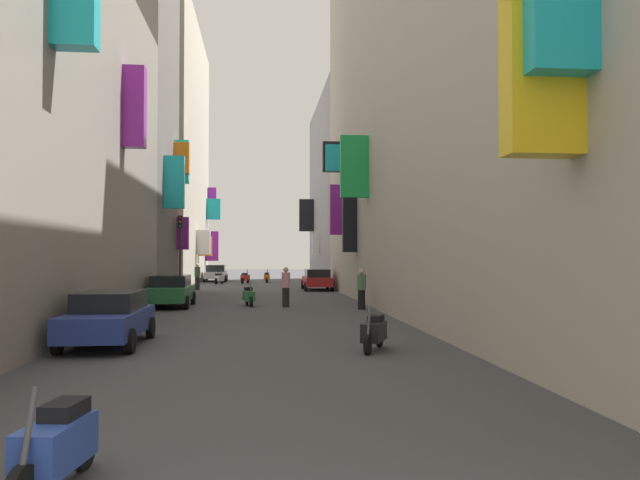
{
  "coord_description": "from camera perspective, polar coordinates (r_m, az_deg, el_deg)",
  "views": [
    {
      "loc": [
        0.0,
        -3.01,
        2.35
      ],
      "look_at": [
        2.46,
        22.64,
        2.95
      ],
      "focal_mm": 35.64,
      "sensor_mm": 36.0,
      "label": 1
    }
  ],
  "objects": [
    {
      "name": "pedestrian_crossing",
      "position": [
        28.55,
        -3.09,
        -4.24
      ],
      "size": [
        0.46,
        0.46,
        1.79
      ],
      "color": "black",
      "rests_on": "ground"
    },
    {
      "name": "scooter_red",
      "position": [
        52.49,
        -6.74,
        -3.38
      ],
      "size": [
        0.76,
        1.86,
        1.13
      ],
      "color": "red",
      "rests_on": "ground"
    },
    {
      "name": "scooter_white",
      "position": [
        51.62,
        -9.06,
        -3.41
      ],
      "size": [
        0.75,
        1.73,
        1.13
      ],
      "color": "silver",
      "rests_on": "ground"
    },
    {
      "name": "scooter_green",
      "position": [
        29.36,
        -6.4,
        -5.01
      ],
      "size": [
        0.61,
        1.89,
        1.13
      ],
      "color": "#287F3D",
      "rests_on": "ground"
    },
    {
      "name": "building_right_mid_b",
      "position": [
        54.69,
        2.97,
        4.31
      ],
      "size": [
        7.34,
        18.38,
        15.46
      ],
      "color": "gray",
      "rests_on": "ground"
    },
    {
      "name": "parked_car_blue",
      "position": [
        17.41,
        -18.43,
        -6.58
      ],
      "size": [
        1.85,
        4.25,
        1.39
      ],
      "color": "navy",
      "rests_on": "ground"
    },
    {
      "name": "pedestrian_near_left",
      "position": [
        27.37,
        3.75,
        -4.44
      ],
      "size": [
        0.43,
        0.43,
        1.72
      ],
      "color": "black",
      "rests_on": "ground"
    },
    {
      "name": "ground_plane",
      "position": [
        33.1,
        -5.48,
        -5.39
      ],
      "size": [
        140.0,
        140.0,
        0.0
      ],
      "primitive_type": "plane",
      "color": "#424244"
    },
    {
      "name": "traffic_light_near_corner",
      "position": [
        38.13,
        -12.45,
        -0.11
      ],
      "size": [
        0.26,
        0.34,
        4.65
      ],
      "color": "#2D2D2D",
      "rests_on": "ground"
    },
    {
      "name": "scooter_orange",
      "position": [
        53.68,
        -4.79,
        -3.34
      ],
      "size": [
        0.52,
        1.78,
        1.13
      ],
      "color": "orange",
      "rests_on": "ground"
    },
    {
      "name": "building_right_mid_a",
      "position": [
        36.39,
        7.51,
        11.47
      ],
      "size": [
        7.3,
        20.12,
        20.83
      ],
      "color": "#B2A899",
      "rests_on": "ground"
    },
    {
      "name": "parked_car_green",
      "position": [
        29.4,
        -13.3,
        -4.41
      ],
      "size": [
        1.94,
        4.25,
        1.42
      ],
      "color": "#236638",
      "rests_on": "ground"
    },
    {
      "name": "pedestrian_near_right",
      "position": [
        43.2,
        -10.96,
        -3.25
      ],
      "size": [
        0.4,
        0.4,
        1.76
      ],
      "color": "#2E2E2E",
      "rests_on": "ground"
    },
    {
      "name": "scooter_black",
      "position": [
        15.74,
        4.88,
        -8.21
      ],
      "size": [
        0.83,
        1.73,
        1.13
      ],
      "color": "black",
      "rests_on": "ground"
    },
    {
      "name": "building_left_mid_a",
      "position": [
        37.57,
        -17.95,
        11.12
      ],
      "size": [
        7.07,
        8.33,
        20.85
      ],
      "color": "slate",
      "rests_on": "ground"
    },
    {
      "name": "parked_car_red",
      "position": [
        42.25,
        -0.27,
        -3.52
      ],
      "size": [
        1.9,
        4.33,
        1.39
      ],
      "color": "#B21E1E",
      "rests_on": "ground"
    },
    {
      "name": "building_left_mid_c",
      "position": [
        53.97,
        -14.04,
        7.47
      ],
      "size": [
        7.32,
        20.58,
        21.17
      ],
      "color": "#BCB29E",
      "rests_on": "ground"
    },
    {
      "name": "parked_car_silver",
      "position": [
        56.36,
        -9.35,
        -2.93
      ],
      "size": [
        1.93,
        4.08,
        1.45
      ],
      "color": "#B7B7BC",
      "rests_on": "ground"
    },
    {
      "name": "scooter_blue",
      "position": [
        7.11,
        -22.6,
        -16.61
      ],
      "size": [
        0.59,
        1.78,
        1.13
      ],
      "color": "#2D4CAD",
      "rests_on": "ground"
    }
  ]
}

